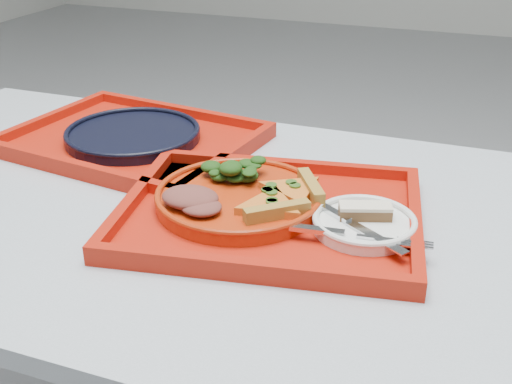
% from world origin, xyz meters
% --- Properties ---
extents(table, '(1.60, 0.80, 0.75)m').
position_xyz_m(table, '(0.00, 0.00, 0.68)').
color(table, '#9AA3AD').
rests_on(table, ground).
extents(tray_main, '(0.50, 0.42, 0.01)m').
position_xyz_m(tray_main, '(0.05, -0.01, 0.76)').
color(tray_main, '#A71708').
rests_on(tray_main, table).
extents(tray_far, '(0.49, 0.41, 0.01)m').
position_xyz_m(tray_far, '(-0.31, 0.18, 0.76)').
color(tray_far, '#A71708').
rests_on(tray_far, table).
extents(dinner_plate, '(0.26, 0.26, 0.02)m').
position_xyz_m(dinner_plate, '(-0.01, -0.00, 0.77)').
color(dinner_plate, '#AD2B0B').
rests_on(dinner_plate, tray_main).
extents(side_plate, '(0.15, 0.15, 0.01)m').
position_xyz_m(side_plate, '(0.19, -0.01, 0.77)').
color(side_plate, white).
rests_on(side_plate, tray_main).
extents(navy_plate, '(0.26, 0.26, 0.02)m').
position_xyz_m(navy_plate, '(-0.31, 0.18, 0.77)').
color(navy_plate, black).
rests_on(navy_plate, tray_far).
extents(pizza_slice_a, '(0.15, 0.15, 0.02)m').
position_xyz_m(pizza_slice_a, '(0.05, -0.03, 0.79)').
color(pizza_slice_a, orange).
rests_on(pizza_slice_a, dinner_plate).
extents(pizza_slice_b, '(0.15, 0.14, 0.02)m').
position_xyz_m(pizza_slice_b, '(0.07, 0.03, 0.79)').
color(pizza_slice_b, orange).
rests_on(pizza_slice_b, dinner_plate).
extents(salad_heap, '(0.09, 0.08, 0.04)m').
position_xyz_m(salad_heap, '(-0.04, 0.05, 0.80)').
color(salad_heap, black).
rests_on(salad_heap, dinner_plate).
extents(meat_portion, '(0.09, 0.07, 0.03)m').
position_xyz_m(meat_portion, '(-0.06, -0.06, 0.79)').
color(meat_portion, brown).
rests_on(meat_portion, dinner_plate).
extents(dessert_bar, '(0.08, 0.05, 0.02)m').
position_xyz_m(dessert_bar, '(0.19, -0.00, 0.79)').
color(dessert_bar, '#4B2A19').
rests_on(dessert_bar, side_plate).
extents(knife, '(0.16, 0.11, 0.01)m').
position_xyz_m(knife, '(0.18, -0.04, 0.78)').
color(knife, silver).
rests_on(knife, side_plate).
extents(fork, '(0.19, 0.04, 0.01)m').
position_xyz_m(fork, '(0.19, -0.06, 0.78)').
color(fork, silver).
rests_on(fork, side_plate).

